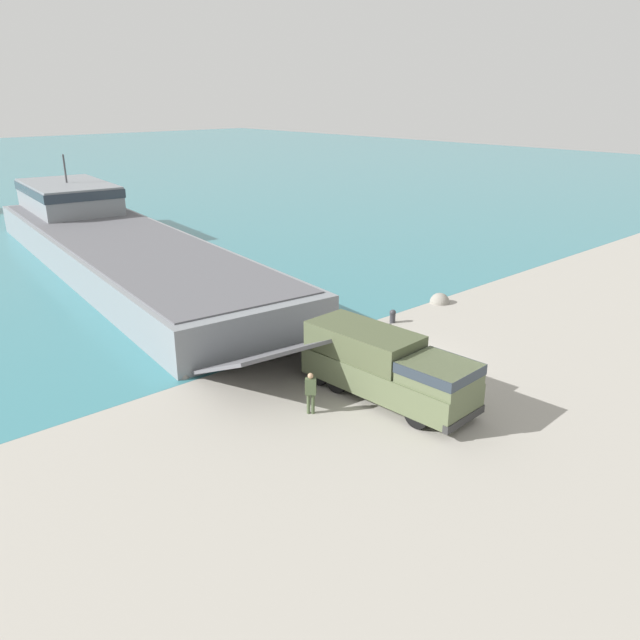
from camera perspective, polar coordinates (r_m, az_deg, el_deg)
The scene contains 7 objects.
ground_plane at distance 30.19m, azimuth 7.49°, elevation -3.79°, with size 240.00×240.00×0.00m, color #9E998E.
landing_craft at distance 49.80m, azimuth -18.51°, elevation 6.95°, with size 13.30×45.01×7.19m.
military_truck at distance 26.01m, azimuth 6.17°, elevation -4.20°, with size 2.91×7.92×2.78m.
soldier_on_ramp at distance 24.85m, azimuth -0.86°, elevation -6.44°, with size 0.48×0.48×1.77m.
mooring_bollard at distance 35.08m, azimuth 6.66°, elevation 0.40°, with size 0.36×0.36×0.76m.
shoreline_rock_a at distance 28.96m, azimuth -12.33°, elevation -5.18°, with size 0.51×0.51×0.51m, color gray.
shoreline_rock_b at distance 39.01m, azimuth 10.88°, elevation 1.56°, with size 1.22×1.22×1.22m, color gray.
Camera 1 is at (-21.18, -17.81, 12.08)m, focal length 35.00 mm.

